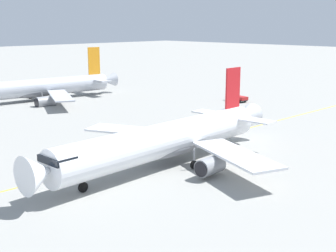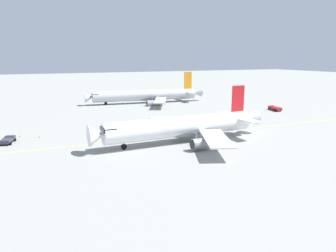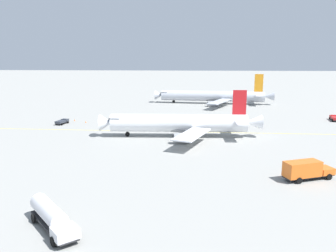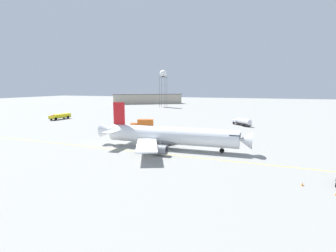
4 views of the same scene
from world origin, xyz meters
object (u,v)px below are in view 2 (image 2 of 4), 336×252
safety_cone_near (40,136)px  safety_cone_mid (20,136)px  ops_pickup_truck (275,108)px  airliner_main (183,127)px  baggage_truck_truck (8,140)px  airliner_secondary (147,96)px

safety_cone_near → safety_cone_mid: 4.64m
ops_pickup_truck → safety_cone_near: (6.70, -72.58, -0.53)m
airliner_main → ops_pickup_truck: airliner_main is taller
baggage_truck_truck → safety_cone_mid: size_ratio=8.43×
ops_pickup_truck → safety_cone_mid: (4.37, -76.59, -0.53)m
airliner_main → baggage_truck_truck: (-13.33, -33.53, -2.46)m
safety_cone_mid → baggage_truck_truck: bearing=-23.3°
safety_cone_near → airliner_secondary: bearing=135.5°
safety_cone_near → baggage_truck_truck: bearing=-68.4°
safety_cone_near → safety_cone_mid: size_ratio=1.00×
airliner_secondary → ops_pickup_truck: size_ratio=8.10×
baggage_truck_truck → ops_pickup_truck: (-9.09, 78.63, 0.09)m
airliner_main → airliner_secondary: bearing=-103.5°
safety_cone_near → safety_cone_mid: (-2.34, -4.01, 0.00)m
safety_cone_mid → airliner_secondary: bearing=131.0°
baggage_truck_truck → ops_pickup_truck: bearing=-69.1°
safety_cone_mid → airliner_main: bearing=60.2°
baggage_truck_truck → safety_cone_near: size_ratio=8.43×
baggage_truck_truck → safety_cone_mid: baggage_truck_truck is taller
airliner_main → safety_cone_near: airliner_main is taller
airliner_main → ops_pickup_truck: 50.42m
airliner_secondary → ops_pickup_truck: bearing=140.7°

